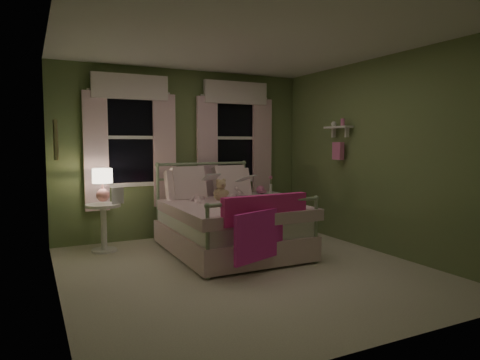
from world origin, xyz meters
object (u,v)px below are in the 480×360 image
bed (229,223)px  nightstand_right (266,199)px  child_left (198,179)px  nightstand_left (104,221)px  child_right (234,181)px  table_lamp (102,181)px  teddy_bear (221,191)px

bed → nightstand_right: (1.05, 0.83, 0.17)m
bed → child_left: 0.77m
child_left → nightstand_left: child_left is taller
bed → child_right: 0.73m
table_lamp → nightstand_right: bearing=2.1°
nightstand_left → nightstand_right: same height
child_left → child_right: child_left is taller
nightstand_left → nightstand_right: 2.58m
teddy_bear → nightstand_left: bearing=162.7°
bed → table_lamp: 1.78m
child_left → nightstand_left: 1.39m
bed → nightstand_right: bearing=38.2°
child_left → nightstand_right: bearing=-147.4°
nightstand_left → bed: bearing=-25.9°
child_left → nightstand_left: bearing=1.3°
bed → child_right: child_right is taller
teddy_bear → nightstand_right: (1.05, 0.57, -0.24)m
child_right → child_left: bearing=8.9°
table_lamp → nightstand_right: (2.57, 0.09, -0.40)m
child_right → nightstand_left: child_right is taller
child_left → teddy_bear: size_ratio=2.48×
nightstand_left → table_lamp: (0.00, -0.00, 0.54)m
teddy_bear → table_lamp: (-1.52, 0.47, 0.16)m
child_right → table_lamp: (-1.80, 0.32, 0.04)m
child_right → nightstand_right: child_right is taller
child_left → child_right: bearing=-164.4°
child_right → nightstand_right: (0.77, 0.41, -0.36)m
child_right → teddy_bear: child_right is taller
child_left → teddy_bear: bearing=166.1°
bed → teddy_bear: bearing=90.0°
table_lamp → nightstand_right: size_ratio=0.70×
child_left → teddy_bear: (0.28, -0.16, -0.17)m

